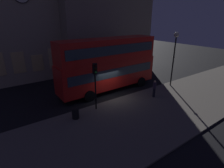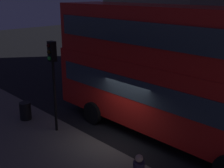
% 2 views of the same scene
% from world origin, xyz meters
% --- Properties ---
extents(ground_plane, '(80.00, 80.00, 0.00)m').
position_xyz_m(ground_plane, '(0.00, 0.00, 0.00)').
color(ground_plane, black).
extents(sidewalk_slab, '(44.00, 7.76, 0.12)m').
position_xyz_m(sidewalk_slab, '(0.00, -4.57, 0.06)').
color(sidewalk_slab, '#5B564F').
rests_on(sidewalk_slab, ground).
extents(building_with_clock, '(12.72, 7.33, 15.74)m').
position_xyz_m(building_with_clock, '(-4.59, 12.50, 7.87)').
color(building_with_clock, tan).
rests_on(building_with_clock, ground).
extents(building_plain_facade, '(13.64, 9.97, 19.30)m').
position_xyz_m(building_plain_facade, '(5.47, 11.67, 9.65)').
color(building_plain_facade, gray).
rests_on(building_plain_facade, ground).
extents(double_decker_bus, '(11.18, 2.85, 5.59)m').
position_xyz_m(double_decker_bus, '(0.85, 1.67, 3.13)').
color(double_decker_bus, red).
rests_on(double_decker_bus, ground).
extents(traffic_light_near_kerb, '(0.33, 0.36, 4.02)m').
position_xyz_m(traffic_light_near_kerb, '(-2.53, -1.45, 3.01)').
color(traffic_light_near_kerb, black).
rests_on(traffic_light_near_kerb, sidewalk_slab).
extents(street_lamp, '(0.54, 0.54, 5.98)m').
position_xyz_m(street_lamp, '(7.46, -1.43, 4.59)').
color(street_lamp, black).
rests_on(street_lamp, sidewalk_slab).
extents(pedestrian, '(0.33, 0.33, 1.74)m').
position_xyz_m(pedestrian, '(3.39, -2.58, 1.02)').
color(pedestrian, black).
rests_on(pedestrian, sidewalk_slab).
extents(litter_bin, '(0.55, 0.55, 0.85)m').
position_xyz_m(litter_bin, '(-4.61, -1.83, 0.55)').
color(litter_bin, black).
rests_on(litter_bin, sidewalk_slab).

